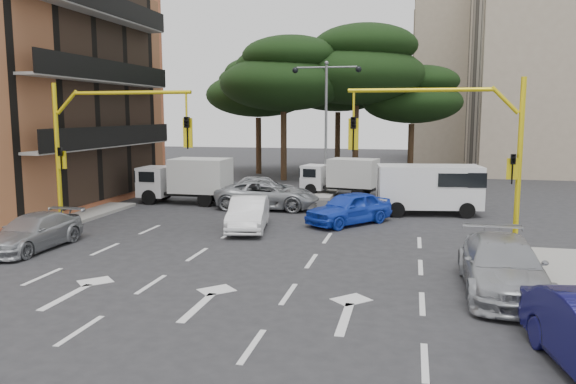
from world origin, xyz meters
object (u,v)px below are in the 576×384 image
Objects in this scene: car_silver_wagon at (33,232)px; box_truck_a at (185,181)px; street_lamp_center at (326,103)px; signal_mast_right at (464,142)px; car_blue_compact at (349,208)px; car_silver_parked at (502,266)px; car_silver_cross_a at (267,195)px; van_white at (428,189)px; signal_mast_left at (98,138)px; car_white_hatch at (248,214)px; car_silver_cross_b at (262,187)px; box_truck_b at (340,177)px.

car_silver_wagon is 11.04m from box_truck_a.
street_lamp_center is 1.82× the size of car_silver_wagon.
signal_mast_right is 7.00m from car_blue_compact.
car_blue_compact is 12.65m from car_silver_wagon.
street_lamp_center is 1.56× the size of box_truck_a.
car_silver_parked is 1.03× the size of box_truck_a.
street_lamp_center is 1.48× the size of car_silver_cross_a.
van_white is (5.94, -6.14, -4.22)m from street_lamp_center.
signal_mast_right is at bearing -2.30° from van_white.
signal_mast_left is 1.43× the size of car_blue_compact.
van_white is at bearing -45.92° from street_lamp_center.
street_lamp_center is 8.17m from car_silver_cross_a.
signal_mast_right reaches higher than car_silver_parked.
car_blue_compact is (3.96, 2.14, 0.03)m from car_white_hatch.
car_white_hatch is (-8.26, 2.38, -3.20)m from signal_mast_right.
box_truck_a is (-3.60, -2.58, 0.56)m from car_silver_cross_b.
car_white_hatch is at bearing -61.95° from van_white.
car_blue_compact is (9.31, 4.52, -3.17)m from signal_mast_left.
van_white is (3.44, 3.35, 0.49)m from car_blue_compact.
car_white_hatch is 0.99× the size of car_blue_compact.
car_silver_cross_a is at bearing 60.74° from car_silver_wagon.
car_silver_cross_a is (-4.50, 3.11, 0.02)m from car_blue_compact.
car_silver_parked is at bearing -148.03° from box_truck_b.
car_silver_wagon is 18.08m from box_truck_b.
car_blue_compact is 10.03m from car_silver_parked.
signal_mast_left reaches higher than box_truck_b.
street_lamp_center is 6.47m from car_silver_cross_b.
signal_mast_left is at bearing -115.91° from street_lamp_center.
car_silver_wagon is at bearing 174.64° from box_truck_a.
street_lamp_center is at bearing -144.45° from van_white.
car_silver_wagon is at bearing -115.31° from signal_mast_left.
box_truck_a is at bearing 89.92° from signal_mast_left.
box_truck_b reaches higher than car_white_hatch.
van_white reaches higher than car_silver_cross_a.
street_lamp_center is at bearing 143.82° from car_blue_compact.
signal_mast_left is at bearing 164.36° from car_silver_parked.
car_silver_cross_b is 4.46m from box_truck_a.
car_silver_parked reaches higher than car_silver_cross_b.
car_blue_compact is 0.93× the size of box_truck_b.
box_truck_b is at bearing -40.87° from street_lamp_center.
van_white is at bearing 96.23° from signal_mast_right.
signal_mast_right is 1.40× the size of car_silver_wagon.
car_silver_parked reaches higher than car_white_hatch.
car_silver_parked is at bearing -15.93° from signal_mast_left.
car_silver_cross_b is 0.81× the size of van_white.
car_blue_compact is (-4.30, 4.52, -3.17)m from signal_mast_right.
car_silver_parked is (9.06, -6.49, 0.06)m from car_white_hatch.
street_lamp_center reaches higher than box_truck_b.
car_blue_compact is 0.84× the size of box_truck_a.
car_silver_cross_b is (3.61, 11.01, -3.22)m from signal_mast_left.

